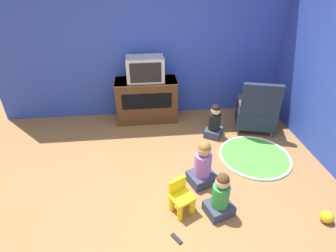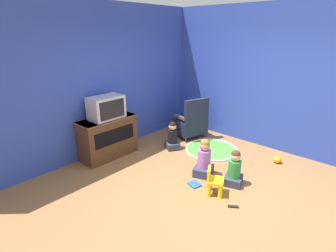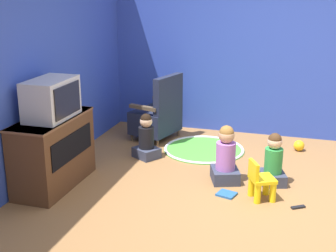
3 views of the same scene
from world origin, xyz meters
name	(u,v)px [view 3 (image 3 of 3)]	position (x,y,z in m)	size (l,w,h in m)	color
ground_plane	(248,197)	(0.00, 0.00, 0.00)	(30.00, 30.00, 0.00)	olive
wall_back	(19,57)	(-0.34, 2.45, 1.44)	(5.33, 0.12, 2.88)	#2D47B2
wall_right	(292,38)	(2.27, -0.25, 1.44)	(0.12, 5.51, 2.88)	#2D47B2
tv_cabinet	(53,151)	(-0.32, 2.13, 0.41)	(1.12, 0.49, 0.79)	#4C2D19
television	(52,99)	(-0.32, 2.10, 1.01)	(0.64, 0.39, 0.43)	#B7B7BC
black_armchair	(158,115)	(1.56, 1.52, 0.36)	(0.77, 0.70, 0.95)	brown
yellow_kid_chair	(261,182)	(-0.01, -0.12, 0.19)	(0.33, 0.33, 0.43)	yellow
play_mat	(204,149)	(1.29, 0.77, 0.01)	(1.10, 1.10, 0.04)	green
child_watching_left	(273,162)	(0.43, -0.21, 0.26)	(0.37, 0.35, 0.60)	#33384C
child_watching_center	(146,139)	(0.79, 1.43, 0.26)	(0.38, 0.40, 0.59)	#33384C
child_watching_right	(226,157)	(0.34, 0.31, 0.29)	(0.42, 0.40, 0.67)	#33384C
toy_ball	(299,146)	(1.63, -0.47, 0.07)	(0.15, 0.15, 0.15)	yellow
book	(227,194)	(-0.03, 0.23, 0.01)	(0.21, 0.23, 0.02)	#235699
remote_control	(298,207)	(-0.11, -0.52, 0.01)	(0.12, 0.15, 0.02)	black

